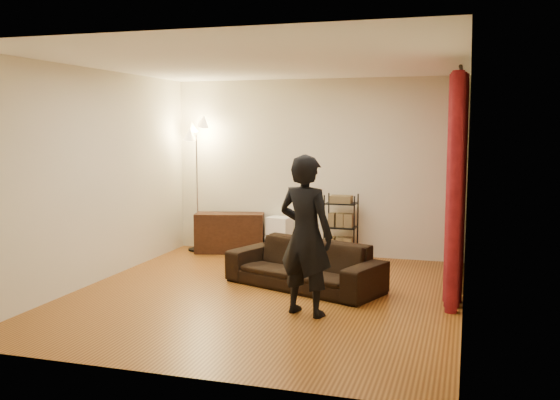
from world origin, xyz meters
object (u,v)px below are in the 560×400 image
(sofa, at_px, (304,265))
(storage_boxes, at_px, (279,236))
(media_cabinet, at_px, (230,233))
(person, at_px, (306,235))
(wire_shelf, at_px, (341,227))
(floor_lamp, at_px, (197,186))

(sofa, height_order, storage_boxes, storage_boxes)
(sofa, relative_size, media_cabinet, 1.83)
(person, height_order, wire_shelf, person)
(sofa, bearing_deg, person, -53.60)
(media_cabinet, height_order, floor_lamp, floor_lamp)
(floor_lamp, bearing_deg, media_cabinet, 0.60)
(wire_shelf, bearing_deg, storage_boxes, 172.61)
(media_cabinet, bearing_deg, floor_lamp, 166.61)
(wire_shelf, bearing_deg, floor_lamp, 178.59)
(person, bearing_deg, media_cabinet, -38.40)
(storage_boxes, height_order, floor_lamp, floor_lamp)
(media_cabinet, distance_m, floor_lamp, 0.91)
(person, xyz_separation_m, floor_lamp, (-2.51, 2.82, 0.19))
(storage_boxes, height_order, wire_shelf, wire_shelf)
(wire_shelf, height_order, floor_lamp, floor_lamp)
(sofa, xyz_separation_m, wire_shelf, (0.11, 1.73, 0.20))
(floor_lamp, bearing_deg, sofa, -38.25)
(person, bearing_deg, wire_shelf, -69.56)
(storage_boxes, relative_size, floor_lamp, 0.28)
(floor_lamp, bearing_deg, person, -48.29)
(media_cabinet, distance_m, wire_shelf, 1.80)
(media_cabinet, xyz_separation_m, storage_boxes, (0.79, 0.08, -0.02))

